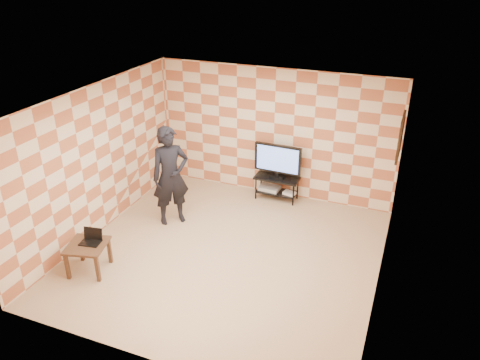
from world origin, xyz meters
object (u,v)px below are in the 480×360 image
object	(u,v)px
tv	(278,160)
side_table	(87,249)
person	(171,176)
tv_stand	(277,183)

from	to	relation	value
tv	side_table	size ratio (longest dim) A/B	1.36
person	tv	bearing A→B (deg)	0.99
tv_stand	tv	xyz separation A→B (m)	(0.00, -0.00, 0.53)
tv	person	size ratio (longest dim) A/B	0.52
tv_stand	side_table	bearing A→B (deg)	-120.83
side_table	tv_stand	bearing A→B (deg)	59.17
tv	side_table	xyz separation A→B (m)	(-2.08, -3.48, -0.49)
tv_stand	person	bearing A→B (deg)	-134.86
tv_stand	side_table	xyz separation A→B (m)	(-2.08, -3.48, 0.05)
tv	side_table	world-z (taller)	tv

